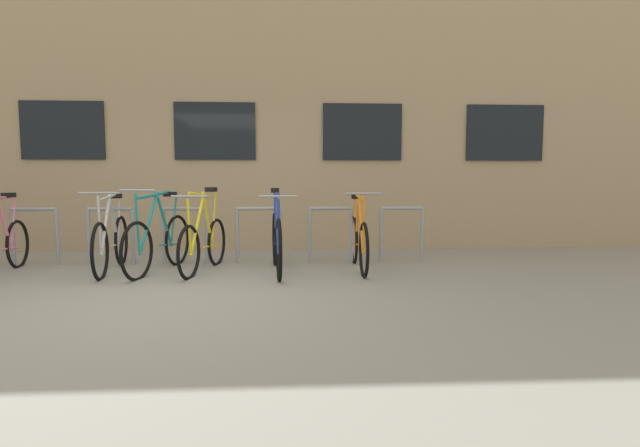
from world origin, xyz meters
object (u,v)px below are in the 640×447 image
object	(u,v)px
bicycle_blue	(277,240)
bicycle_pink	(0,244)
bicycle_yellow	(204,242)
bicycle_teal	(159,241)
bicycle_silver	(111,241)
bicycle_orange	(359,240)

from	to	relation	value
bicycle_blue	bicycle_pink	size ratio (longest dim) A/B	1.10
bicycle_yellow	bicycle_teal	bearing A→B (deg)	-179.96
bicycle_silver	bicycle_yellow	bearing A→B (deg)	-2.80
bicycle_teal	bicycle_orange	bearing A→B (deg)	0.32
bicycle_orange	bicycle_blue	world-z (taller)	bicycle_blue
bicycle_blue	bicycle_yellow	bearing A→B (deg)	173.70
bicycle_pink	bicycle_silver	bearing A→B (deg)	6.43
bicycle_teal	bicycle_blue	xyz separation A→B (m)	(1.48, -0.10, 0.01)
bicycle_teal	bicycle_blue	bearing A→B (deg)	-3.92
bicycle_teal	bicycle_pink	world-z (taller)	bicycle_teal
bicycle_teal	bicycle_yellow	bearing A→B (deg)	0.04
bicycle_silver	bicycle_teal	bearing A→B (deg)	-5.41
bicycle_yellow	bicycle_pink	world-z (taller)	bicycle_yellow
bicycle_teal	bicycle_blue	distance (m)	1.48
bicycle_teal	bicycle_silver	size ratio (longest dim) A/B	0.98
bicycle_orange	bicycle_yellow	size ratio (longest dim) A/B	1.05
bicycle_silver	bicycle_yellow	distance (m)	1.16
bicycle_silver	bicycle_pink	distance (m)	1.28
bicycle_orange	bicycle_yellow	bearing A→B (deg)	-179.61
bicycle_teal	bicycle_blue	size ratio (longest dim) A/B	0.95
bicycle_blue	bicycle_pink	xyz separation A→B (m)	(-3.36, 0.01, -0.03)
bicycle_orange	bicycle_silver	distance (m)	3.13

